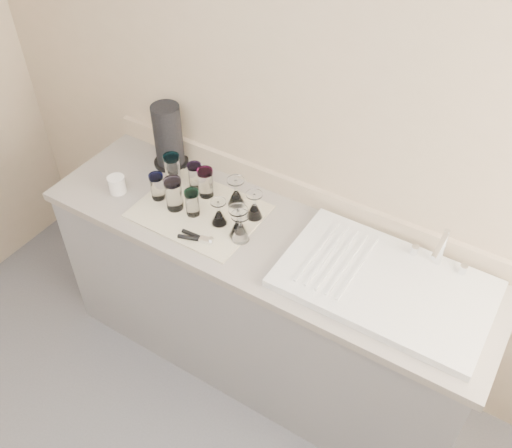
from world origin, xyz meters
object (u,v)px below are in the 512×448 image
Objects in this scene: tumbler_purple at (206,182)px; goblet_front_right at (239,226)px; sink_unit at (386,283)px; tumbler_cyan at (195,176)px; can_opener at (196,238)px; tumbler_teal at (172,169)px; tumbler_lavender at (192,203)px; tumbler_magenta at (157,186)px; paper_towel_roll at (168,137)px; goblet_extra at (240,231)px; white_mug at (117,184)px; goblet_back_right at (254,209)px; goblet_front_left at (219,216)px; tumbler_blue at (174,194)px; goblet_back_left at (236,196)px.

tumbler_purple is 0.31m from goblet_front_right.
sink_unit reaches higher than tumbler_cyan.
goblet_front_right is 0.19m from can_opener.
tumbler_teal is 1.17× the size of tumbler_lavender.
tumbler_magenta is (-1.10, -0.05, 0.05)m from sink_unit.
sink_unit is 2.55× the size of paper_towel_roll.
tumbler_magenta is (-0.18, -0.13, -0.01)m from tumbler_purple.
can_opener is at bearing -41.15° from paper_towel_roll.
tumbler_purple is 1.05× the size of goblet_extra.
tumbler_magenta is 0.47m from goblet_extra.
goblet_front_right is at bearing 140.23° from goblet_extra.
sink_unit is 7.04× the size of white_mug.
tumbler_cyan is at bearing 122.70° from tumbler_lavender.
tumbler_magenta is 0.85× the size of can_opener.
goblet_back_right is at bearing 99.94° from goblet_extra.
tumbler_blue is at bearing -174.68° from goblet_front_left.
white_mug is 0.34m from paper_towel_roll.
tumbler_cyan is 0.17m from tumbler_blue.
tumbler_magenta is at bearing -178.91° from goblet_front_left.
tumbler_cyan is (-1.00, 0.10, 0.05)m from sink_unit.
sink_unit reaches higher than tumbler_magenta.
goblet_extra reaches higher than tumbler_lavender.
tumbler_cyan is at bearing 179.14° from goblet_back_left.
goblet_back_right reaches higher than goblet_front_left.
tumbler_lavender is 0.40× the size of paper_towel_roll.
tumbler_magenta is 0.11m from tumbler_blue.
tumbler_teal is 1.16× the size of tumbler_cyan.
paper_towel_roll is at bearing 157.04° from tumbler_cyan.
can_opener is at bearing -22.77° from tumbler_magenta.
tumbler_blue reaches higher than goblet_back_right.
tumbler_lavender is at bearing -32.43° from tumbler_teal.
tumbler_lavender is at bearing 5.53° from tumbler_blue.
tumbler_teal is at bearing -47.28° from paper_towel_roll.
goblet_front_left is at bearing -32.08° from tumbler_cyan.
goblet_extra is (0.27, -0.02, -0.02)m from tumbler_lavender.
goblet_back_right is (0.46, -0.01, -0.03)m from tumbler_teal.
goblet_front_right reaches higher than can_opener.
tumbler_purple is 0.27m from goblet_back_right.
sink_unit is at bearing 3.93° from tumbler_blue.
goblet_front_left is at bearing 80.50° from can_opener.
tumbler_teal is at bearing 162.79° from goblet_front_right.
tumbler_cyan is 0.23m from goblet_back_left.
tumbler_lavender is at bearing -151.92° from goblet_back_right.
paper_towel_roll is (-0.23, 0.26, 0.07)m from tumbler_blue.
white_mug is at bearing -172.45° from tumbler_lavender.
goblet_back_right is 0.96× the size of goblet_extra.
tumbler_cyan is 0.92× the size of goblet_back_left.
sink_unit is 5.35× the size of can_opener.
sink_unit is 6.34× the size of tumbler_cyan.
tumbler_teal reaches higher than tumbler_lavender.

